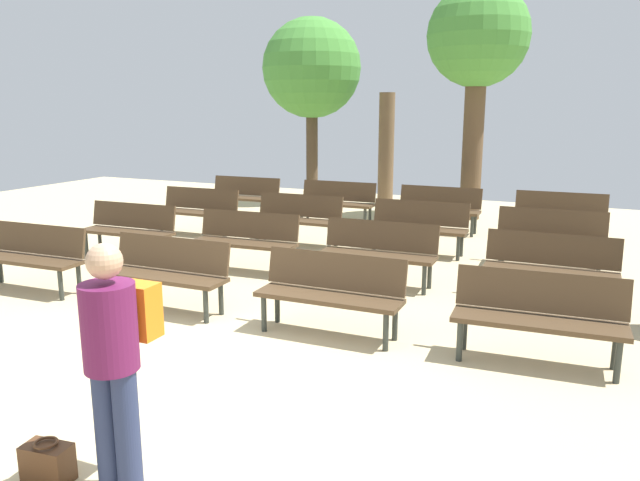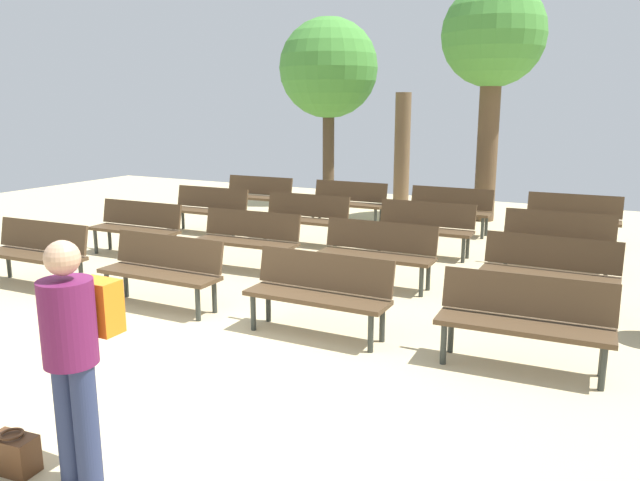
% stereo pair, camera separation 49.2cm
% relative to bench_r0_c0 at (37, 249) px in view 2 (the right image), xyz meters
% --- Properties ---
extents(ground_plane, '(24.00, 24.00, 0.00)m').
position_rel_bench_r0_c0_xyz_m(ground_plane, '(3.28, -1.45, -0.50)').
color(ground_plane, '#CCB789').
extents(bench_r0_c0, '(1.62, 0.55, 0.87)m').
position_rel_bench_r0_c0_xyz_m(bench_r0_c0, '(0.00, 0.00, 0.00)').
color(bench_r0_c0, '#4C3823').
rests_on(bench_r0_c0, ground_plane).
extents(bench_r0_c1, '(1.61, 0.51, 0.87)m').
position_rel_bench_r0_c0_xyz_m(bench_r0_c1, '(2.17, 0.08, 0.00)').
color(bench_r0_c1, '#4C3823').
rests_on(bench_r0_c1, ground_plane).
extents(bench_r0_c2, '(1.61, 0.51, 0.87)m').
position_rel_bench_r0_c0_xyz_m(bench_r0_c2, '(4.31, 0.15, 0.00)').
color(bench_r0_c2, '#4C3823').
rests_on(bench_r0_c2, ground_plane).
extents(bench_r0_c3, '(1.63, 0.58, 0.87)m').
position_rel_bench_r0_c0_xyz_m(bench_r0_c3, '(6.43, 0.27, 0.00)').
color(bench_r0_c3, '#4C3823').
rests_on(bench_r0_c3, ground_plane).
extents(bench_r1_c0, '(1.62, 0.54, 0.87)m').
position_rel_bench_r0_c0_xyz_m(bench_r1_c0, '(-0.05, 1.96, 0.00)').
color(bench_r1_c0, '#4C3823').
rests_on(bench_r1_c0, ground_plane).
extents(bench_r1_c1, '(1.63, 0.57, 0.87)m').
position_rel_bench_r0_c0_xyz_m(bench_r1_c1, '(2.10, 2.05, 0.00)').
color(bench_r1_c1, '#4C3823').
rests_on(bench_r1_c1, ground_plane).
extents(bench_r1_c2, '(1.62, 0.54, 0.87)m').
position_rel_bench_r0_c0_xyz_m(bench_r1_c2, '(4.15, 2.15, 0.00)').
color(bench_r1_c2, '#4C3823').
rests_on(bench_r1_c2, ground_plane).
extents(bench_r1_c3, '(1.61, 0.51, 0.87)m').
position_rel_bench_r0_c0_xyz_m(bench_r1_c3, '(6.38, 2.24, 0.00)').
color(bench_r1_c3, '#4C3823').
rests_on(bench_r1_c3, ground_plane).
extents(bench_r2_c0, '(1.62, 0.54, 0.87)m').
position_rel_bench_r0_c0_xyz_m(bench_r2_c0, '(-0.11, 3.96, 0.00)').
color(bench_r2_c0, '#4C3823').
rests_on(bench_r2_c0, ground_plane).
extents(bench_r2_c1, '(1.61, 0.53, 0.87)m').
position_rel_bench_r0_c0_xyz_m(bench_r2_c1, '(1.99, 4.00, 0.00)').
color(bench_r2_c1, '#4C3823').
rests_on(bench_r2_c1, ground_plane).
extents(bench_r2_c2, '(1.62, 0.55, 0.87)m').
position_rel_bench_r0_c0_xyz_m(bench_r2_c2, '(4.16, 4.14, 0.00)').
color(bench_r2_c2, '#4C3823').
rests_on(bench_r2_c2, ground_plane).
extents(bench_r2_c3, '(1.62, 0.54, 0.87)m').
position_rel_bench_r0_c0_xyz_m(bench_r2_c3, '(6.23, 4.18, 0.00)').
color(bench_r2_c3, '#4C3823').
rests_on(bench_r2_c3, ground_plane).
extents(bench_r3_c0, '(1.62, 0.55, 0.87)m').
position_rel_bench_r0_c0_xyz_m(bench_r3_c0, '(-0.28, 5.92, 0.00)').
color(bench_r3_c0, '#4C3823').
rests_on(bench_r3_c0, ground_plane).
extents(bench_r3_c1, '(1.61, 0.53, 0.87)m').
position_rel_bench_r0_c0_xyz_m(bench_r3_c1, '(1.89, 6.02, 0.00)').
color(bench_r3_c1, '#4C3823').
rests_on(bench_r3_c1, ground_plane).
extents(bench_r3_c2, '(1.61, 0.50, 0.87)m').
position_rel_bench_r0_c0_xyz_m(bench_r3_c2, '(4.02, 6.08, 0.00)').
color(bench_r3_c2, '#4C3823').
rests_on(bench_r3_c2, ground_plane).
extents(bench_r3_c3, '(1.62, 0.55, 0.87)m').
position_rel_bench_r0_c0_xyz_m(bench_r3_c3, '(6.22, 6.24, 0.00)').
color(bench_r3_c3, '#4C3823').
rests_on(bench_r3_c3, ground_plane).
extents(tree_0, '(0.38, 0.38, 2.72)m').
position_rel_bench_r0_c0_xyz_m(tree_0, '(1.97, 8.90, 0.86)').
color(tree_0, brown).
rests_on(tree_0, ground_plane).
extents(tree_1, '(2.47, 2.47, 4.56)m').
position_rel_bench_r0_c0_xyz_m(tree_1, '(0.01, 8.80, 2.79)').
color(tree_1, '#4C3A28').
rests_on(tree_1, ground_plane).
extents(tree_2, '(2.11, 2.11, 4.89)m').
position_rel_bench_r0_c0_xyz_m(tree_2, '(4.28, 7.78, 3.19)').
color(tree_2, brown).
rests_on(tree_2, ground_plane).
extents(visitor_with_backpack, '(0.35, 0.53, 1.65)m').
position_rel_bench_r0_c0_xyz_m(visitor_with_backpack, '(4.20, -2.98, 0.43)').
color(visitor_with_backpack, navy).
rests_on(visitor_with_backpack, ground_plane).
extents(handbag, '(0.34, 0.22, 0.29)m').
position_rel_bench_r0_c0_xyz_m(handbag, '(3.69, -3.13, -0.37)').
color(handbag, '#4C2D19').
rests_on(handbag, ground_plane).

